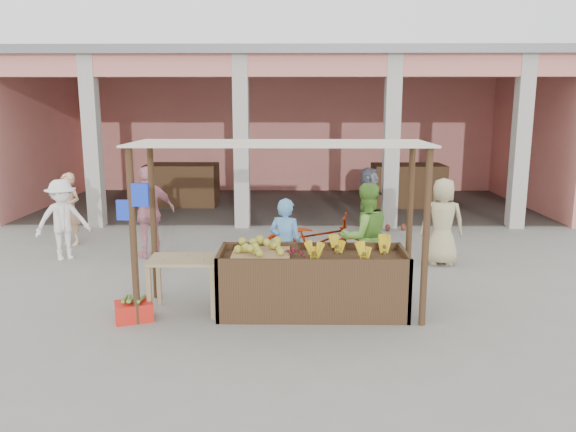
{
  "coord_description": "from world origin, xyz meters",
  "views": [
    {
      "loc": [
        0.25,
        -7.52,
        2.89
      ],
      "look_at": [
        0.15,
        1.2,
        1.15
      ],
      "focal_mm": 35.0,
      "sensor_mm": 36.0,
      "label": 1
    }
  ],
  "objects_px": {
    "motorcycle": "(316,240)",
    "vendor_blue": "(286,242)",
    "vendor_green": "(365,234)",
    "red_crate": "(134,311)",
    "side_table": "(184,268)",
    "fruit_stall": "(312,285)"
  },
  "relations": [
    {
      "from": "motorcycle",
      "to": "side_table",
      "type": "bearing_deg",
      "value": 147.32
    },
    {
      "from": "fruit_stall",
      "to": "motorcycle",
      "type": "height_order",
      "value": "motorcycle"
    },
    {
      "from": "fruit_stall",
      "to": "red_crate",
      "type": "relative_size",
      "value": 5.29
    },
    {
      "from": "motorcycle",
      "to": "vendor_blue",
      "type": "bearing_deg",
      "value": 166.95
    },
    {
      "from": "vendor_blue",
      "to": "vendor_green",
      "type": "relative_size",
      "value": 0.88
    },
    {
      "from": "side_table",
      "to": "vendor_blue",
      "type": "distance_m",
      "value": 1.67
    },
    {
      "from": "red_crate",
      "to": "motorcycle",
      "type": "height_order",
      "value": "motorcycle"
    },
    {
      "from": "vendor_blue",
      "to": "vendor_green",
      "type": "xyz_separation_m",
      "value": [
        1.24,
        0.11,
        0.11
      ]
    },
    {
      "from": "fruit_stall",
      "to": "side_table",
      "type": "distance_m",
      "value": 1.81
    },
    {
      "from": "side_table",
      "to": "motorcycle",
      "type": "height_order",
      "value": "motorcycle"
    },
    {
      "from": "red_crate",
      "to": "vendor_blue",
      "type": "distance_m",
      "value": 2.47
    },
    {
      "from": "vendor_green",
      "to": "motorcycle",
      "type": "xyz_separation_m",
      "value": [
        -0.72,
        1.14,
        -0.38
      ]
    },
    {
      "from": "fruit_stall",
      "to": "vendor_green",
      "type": "bearing_deg",
      "value": 49.44
    },
    {
      "from": "side_table",
      "to": "vendor_blue",
      "type": "height_order",
      "value": "vendor_blue"
    },
    {
      "from": "vendor_green",
      "to": "motorcycle",
      "type": "height_order",
      "value": "vendor_green"
    },
    {
      "from": "red_crate",
      "to": "vendor_blue",
      "type": "bearing_deg",
      "value": 10.91
    },
    {
      "from": "side_table",
      "to": "red_crate",
      "type": "distance_m",
      "value": 0.89
    },
    {
      "from": "fruit_stall",
      "to": "vendor_green",
      "type": "xyz_separation_m",
      "value": [
        0.85,
        0.99,
        0.5
      ]
    },
    {
      "from": "fruit_stall",
      "to": "vendor_green",
      "type": "distance_m",
      "value": 1.4
    },
    {
      "from": "fruit_stall",
      "to": "red_crate",
      "type": "distance_m",
      "value": 2.47
    },
    {
      "from": "red_crate",
      "to": "side_table",
      "type": "bearing_deg",
      "value": 7.76
    },
    {
      "from": "side_table",
      "to": "vendor_blue",
      "type": "xyz_separation_m",
      "value": [
        1.41,
        0.89,
        0.15
      ]
    }
  ]
}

